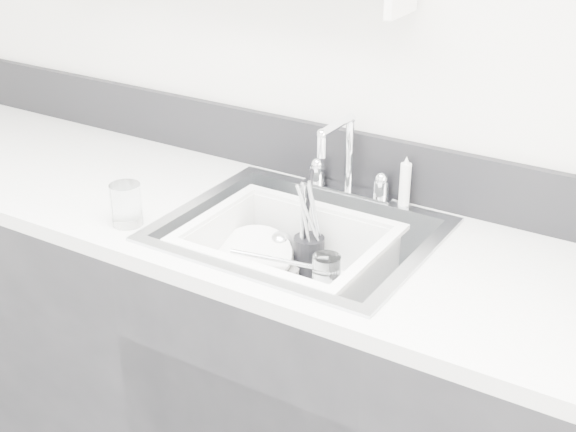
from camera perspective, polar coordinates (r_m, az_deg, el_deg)
The scene contains 12 objects.
counter_run at distance 2.18m, azimuth 0.70°, elevation -11.86°, with size 3.20×0.62×0.92m.
backsplash at distance 2.14m, azimuth 4.91°, elevation 3.95°, with size 3.20×0.02×0.16m, color black.
sink at distance 1.98m, azimuth 0.76°, elevation -3.37°, with size 0.64×0.52×0.20m, color silver, non-canonical shape.
faucet at distance 2.11m, azimuth 4.23°, elevation 3.00°, with size 0.26×0.18×0.23m.
side_sprayer at distance 2.05m, azimuth 8.32°, elevation 2.40°, with size 0.03×0.03×0.14m, color white.
wash_tub at distance 1.95m, azimuth -0.05°, elevation -3.42°, with size 0.47×0.38×0.18m, color white, non-canonical shape.
plate_stack at distance 2.05m, azimuth -2.24°, elevation -3.51°, with size 0.24×0.23×0.09m.
utensil_cup at distance 2.04m, azimuth 1.49°, elevation -2.55°, with size 0.08×0.08×0.26m.
ladle at distance 2.03m, azimuth -0.58°, elevation -3.33°, with size 0.26×0.09×0.08m, color silver, non-canonical shape.
tumbler_in_tub at distance 1.96m, azimuth 2.75°, elevation -4.18°, with size 0.07×0.07×0.10m, color white.
tumbler_counter at distance 1.98m, azimuth -11.43°, elevation 0.80°, with size 0.08×0.08×0.11m, color white.
bowl_small at distance 1.91m, azimuth 1.96°, elevation -6.25°, with size 0.10×0.10×0.03m, color white.
Camera 1 is at (0.88, -0.29, 1.80)m, focal length 50.00 mm.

